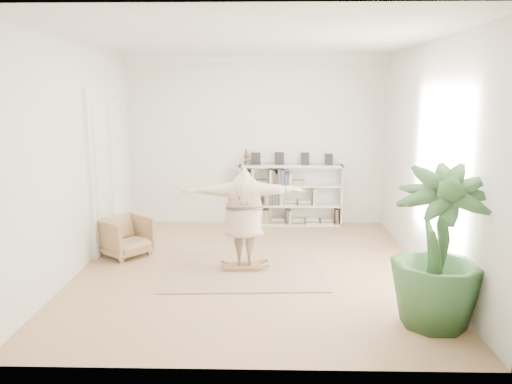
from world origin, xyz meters
TOP-DOWN VIEW (x-y plane):
  - floor at (0.00, 0.00)m, footprint 6.00×6.00m
  - room_shell at (0.00, 2.94)m, footprint 6.00×6.00m
  - doors at (-2.70, 1.30)m, footprint 0.09×1.78m
  - bookshelf at (0.74, 2.82)m, footprint 2.20×0.35m
  - armchair at (-2.22, 0.63)m, footprint 1.05×1.05m
  - rug at (-0.12, -0.04)m, footprint 2.60×2.12m
  - rocker_board at (-0.12, -0.04)m, footprint 0.54×0.34m
  - person at (-0.12, -0.04)m, footprint 1.95×0.62m
  - houseplant at (2.30, -1.92)m, footprint 1.36×1.36m

SIDE VIEW (x-z plane):
  - floor at x=0.00m, z-range 0.00..0.00m
  - rug at x=-0.12m, z-range 0.00..0.02m
  - rocker_board at x=-0.12m, z-range 0.01..0.13m
  - armchair at x=-2.22m, z-range 0.00..0.69m
  - bookshelf at x=0.74m, z-range -0.18..1.46m
  - person at x=-0.12m, z-range 0.13..1.70m
  - houseplant at x=2.30m, z-range 0.00..1.97m
  - doors at x=-2.70m, z-range -0.06..2.86m
  - room_shell at x=0.00m, z-range 0.51..6.51m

